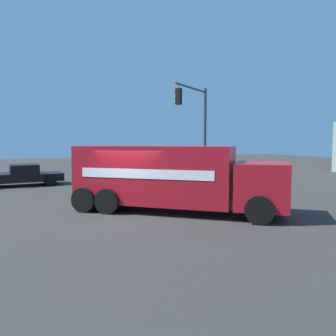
% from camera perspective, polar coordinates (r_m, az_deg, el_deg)
% --- Properties ---
extents(ground_plane, '(100.00, 100.00, 0.00)m').
position_cam_1_polar(ground_plane, '(13.27, -6.79, -7.79)').
color(ground_plane, '#33302D').
extents(delivery_truck, '(7.42, 7.96, 2.66)m').
position_cam_1_polar(delivery_truck, '(13.34, 0.77, -1.55)').
color(delivery_truck, '#AD141E').
rests_on(delivery_truck, ground).
extents(traffic_light_primary, '(2.49, 3.48, 6.47)m').
position_cam_1_polar(traffic_light_primary, '(21.80, 5.04, 8.18)').
color(traffic_light_primary, '#38383D').
rests_on(traffic_light_primary, ground).
extents(pickup_black, '(2.52, 5.32, 1.38)m').
position_cam_1_polar(pickup_black, '(23.34, -24.11, -1.04)').
color(pickup_black, black).
rests_on(pickup_black, ground).
extents(sedan_navy, '(2.12, 4.34, 1.31)m').
position_cam_1_polar(sedan_navy, '(24.42, -3.76, -0.66)').
color(sedan_navy, navy).
rests_on(sedan_navy, ground).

